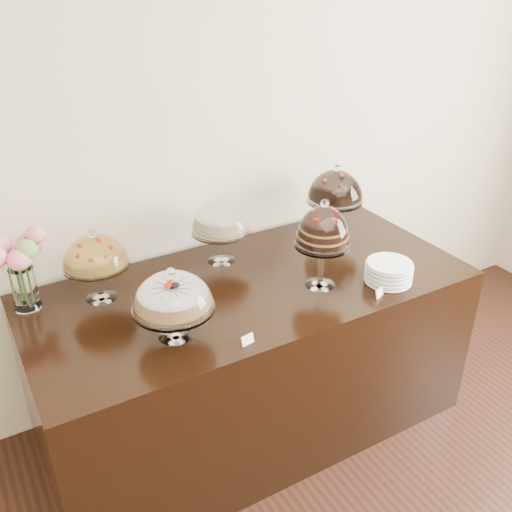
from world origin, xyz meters
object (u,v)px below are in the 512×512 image
cake_stand_sugar_sponge (173,295)px  cake_stand_fruit_tart (95,254)px  display_counter (251,356)px  cake_stand_dark_choco (336,189)px  plate_stack (389,272)px  cake_stand_choco_layer (323,230)px  cake_stand_cheesecake (220,220)px  flower_vase (18,260)px

cake_stand_sugar_sponge → cake_stand_fruit_tart: (-0.19, 0.46, 0.03)m
display_counter → cake_stand_fruit_tart: 0.99m
cake_stand_dark_choco → plate_stack: cake_stand_dark_choco is taller
cake_stand_choco_layer → cake_stand_cheesecake: (-0.31, 0.47, -0.06)m
cake_stand_cheesecake → cake_stand_fruit_tart: (-0.66, -0.04, -0.00)m
cake_stand_sugar_sponge → cake_stand_cheesecake: cake_stand_cheesecake is taller
cake_stand_sugar_sponge → cake_stand_choco_layer: cake_stand_choco_layer is taller
display_counter → cake_stand_choco_layer: cake_stand_choco_layer is taller
cake_stand_sugar_sponge → cake_stand_cheesecake: (0.47, 0.50, 0.03)m
display_counter → cake_stand_cheesecake: size_ratio=6.00×
cake_stand_cheesecake → plate_stack: 0.89m
cake_stand_cheesecake → cake_stand_sugar_sponge: bearing=-133.3°
cake_stand_cheesecake → flower_vase: size_ratio=0.94×
display_counter → plate_stack: 0.85m
cake_stand_dark_choco → plate_stack: (-0.09, -0.58, -0.23)m
cake_stand_cheesecake → flower_vase: 0.98m
display_counter → cake_stand_fruit_tart: (-0.68, 0.25, 0.68)m
cake_stand_fruit_tart → plate_stack: (1.29, -0.56, -0.18)m
cake_stand_fruit_tart → cake_stand_dark_choco: bearing=0.5°
cake_stand_cheesecake → display_counter: bearing=-86.6°
cake_stand_choco_layer → flower_vase: size_ratio=1.17×
display_counter → cake_stand_choco_layer: 0.82m
cake_stand_fruit_tart → flower_vase: bearing=163.2°
cake_stand_fruit_tart → cake_stand_cheesecake: bearing=3.9°
cake_stand_cheesecake → plate_stack: cake_stand_cheesecake is taller
cake_stand_cheesecake → cake_stand_dark_choco: bearing=-2.6°
cake_stand_sugar_sponge → cake_stand_fruit_tart: 0.50m
cake_stand_sugar_sponge → cake_stand_choco_layer: size_ratio=0.77×
cake_stand_fruit_tart → flower_vase: (-0.32, 0.10, 0.01)m
cake_stand_choco_layer → cake_stand_fruit_tart: cake_stand_choco_layer is taller
cake_stand_cheesecake → plate_stack: (0.62, -0.61, -0.18)m
cake_stand_sugar_sponge → cake_stand_fruit_tart: size_ratio=0.97×
display_counter → cake_stand_sugar_sponge: 0.85m
flower_vase → cake_stand_choco_layer: bearing=-21.8°
display_counter → cake_stand_sugar_sponge: (-0.49, -0.21, 0.65)m
cake_stand_sugar_sponge → flower_vase: (-0.51, 0.55, 0.04)m
cake_stand_choco_layer → plate_stack: (0.31, -0.14, -0.25)m
display_counter → cake_stand_sugar_sponge: size_ratio=6.32×
display_counter → plate_stack: plate_stack is taller
display_counter → cake_stand_dark_choco: 1.04m
cake_stand_fruit_tart → cake_stand_choco_layer: bearing=-23.3°
cake_stand_fruit_tart → flower_vase: 0.33m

